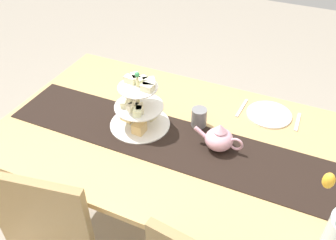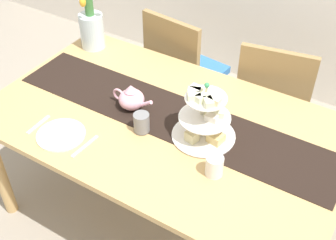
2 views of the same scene
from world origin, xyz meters
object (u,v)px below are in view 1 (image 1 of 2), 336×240
object	(u,v)px
dining_table	(179,150)
mug_grey	(199,117)
dinner_plate_left	(269,114)
fork_left	(298,122)
mug_white_text	(131,91)
tiered_cake_stand	(139,107)
teapot	(219,139)
knife_left	(242,108)

from	to	relation	value
dining_table	mug_grey	distance (m)	0.19
dinner_plate_left	mug_grey	world-z (taller)	mug_grey
dinner_plate_left	fork_left	xyz separation A→B (m)	(-0.14, 0.00, -0.00)
fork_left	mug_grey	world-z (taller)	mug_grey
dining_table	mug_white_text	distance (m)	0.43
mug_grey	fork_left	bearing A→B (deg)	-153.10
fork_left	mug_white_text	bearing A→B (deg)	10.43
tiered_cake_stand	mug_grey	distance (m)	0.30
teapot	knife_left	size ratio (longest dim) A/B	1.40
dining_table	mug_white_text	bearing A→B (deg)	-27.32
tiered_cake_stand	dinner_plate_left	size ratio (longest dim) A/B	1.32
fork_left	tiered_cake_stand	bearing A→B (deg)	25.77
tiered_cake_stand	dining_table	bearing A→B (deg)	-179.86
tiered_cake_stand	knife_left	world-z (taller)	tiered_cake_stand
tiered_cake_stand	teapot	distance (m)	0.42
tiered_cake_stand	mug_white_text	distance (m)	0.25
dining_table	dinner_plate_left	size ratio (longest dim) A/B	7.69
teapot	dinner_plate_left	xyz separation A→B (m)	(-0.16, -0.35, -0.05)
fork_left	mug_white_text	xyz separation A→B (m)	(0.87, 0.16, 0.04)
dining_table	tiered_cake_stand	size ratio (longest dim) A/B	5.82
dinner_plate_left	mug_grey	xyz separation A→B (m)	(0.31, 0.23, 0.05)
dining_table	teapot	world-z (taller)	teapot
tiered_cake_stand	fork_left	bearing A→B (deg)	-154.23
fork_left	dining_table	bearing A→B (deg)	34.41
mug_white_text	tiered_cake_stand	bearing A→B (deg)	128.44
knife_left	mug_white_text	xyz separation A→B (m)	(0.58, 0.16, 0.04)
dinner_plate_left	fork_left	bearing A→B (deg)	180.00
dining_table	mug_white_text	size ratio (longest dim) A/B	18.61
tiered_cake_stand	fork_left	xyz separation A→B (m)	(-0.72, -0.35, -0.11)
dining_table	mug_white_text	xyz separation A→B (m)	(0.36, -0.19, 0.14)
knife_left	dining_table	bearing A→B (deg)	58.02
tiered_cake_stand	teapot	bearing A→B (deg)	-179.93
tiered_cake_stand	mug_white_text	xyz separation A→B (m)	(0.15, -0.19, -0.06)
mug_white_text	teapot	bearing A→B (deg)	161.56
dinner_plate_left	knife_left	bearing A→B (deg)	0.00
mug_grey	mug_white_text	world-z (taller)	mug_grey
dinner_plate_left	mug_grey	distance (m)	0.38
dining_table	tiered_cake_stand	bearing A→B (deg)	0.14
dinner_plate_left	knife_left	xyz separation A→B (m)	(0.14, 0.00, -0.00)
tiered_cake_stand	mug_white_text	world-z (taller)	tiered_cake_stand
teapot	mug_white_text	xyz separation A→B (m)	(0.56, -0.19, -0.01)
tiered_cake_stand	fork_left	size ratio (longest dim) A/B	2.03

